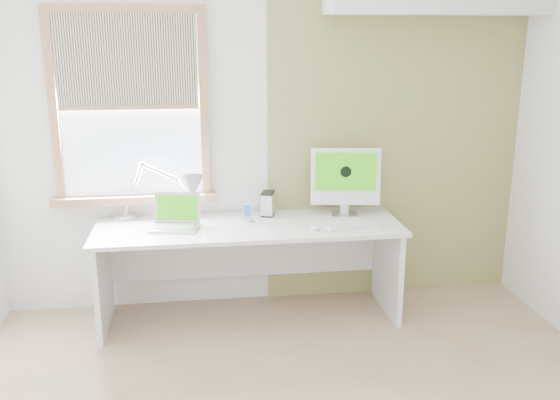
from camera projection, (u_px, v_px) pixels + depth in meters
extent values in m
cube|color=white|center=(267.00, 137.00, 4.61)|extent=(4.00, 0.02, 2.60)
cube|color=#9A9354|center=(395.00, 135.00, 4.73)|extent=(2.00, 0.02, 2.60)
cube|color=#A16A46|center=(53.00, 108.00, 4.31)|extent=(0.06, 0.06, 1.42)
cube|color=#A16A46|center=(204.00, 106.00, 4.45)|extent=(0.06, 0.06, 1.42)
cube|color=#A16A46|center=(123.00, 8.00, 4.20)|extent=(1.00, 0.06, 0.06)
cube|color=#A16A46|center=(135.00, 199.00, 4.54)|extent=(1.20, 0.14, 0.06)
cube|color=#D1E2F9|center=(130.00, 107.00, 4.39)|extent=(1.00, 0.01, 1.30)
cube|color=beige|center=(126.00, 61.00, 4.27)|extent=(0.98, 0.02, 0.65)
cube|color=#A16A46|center=(129.00, 107.00, 4.35)|extent=(0.98, 0.03, 0.03)
cube|color=white|center=(249.00, 227.00, 4.38)|extent=(2.20, 0.70, 0.03)
cube|color=white|center=(103.00, 282.00, 4.34)|extent=(0.04, 0.64, 0.70)
cube|color=white|center=(387.00, 267.00, 4.61)|extent=(0.04, 0.64, 0.70)
cube|color=white|center=(246.00, 247.00, 4.76)|extent=(2.08, 0.02, 0.48)
cylinder|color=silver|center=(126.00, 215.00, 4.57)|extent=(0.22, 0.22, 0.03)
sphere|color=silver|center=(126.00, 213.00, 4.56)|extent=(0.07, 0.07, 0.05)
cylinder|color=silver|center=(134.00, 189.00, 4.50)|extent=(0.18, 0.07, 0.39)
sphere|color=silver|center=(142.00, 164.00, 4.44)|extent=(0.06, 0.06, 0.05)
cylinder|color=silver|center=(164.00, 174.00, 4.42)|extent=(0.33, 0.16, 0.15)
sphere|color=silver|center=(187.00, 184.00, 4.39)|extent=(0.05, 0.05, 0.04)
cone|color=silver|center=(191.00, 188.00, 4.40)|extent=(0.23, 0.28, 0.23)
cube|color=silver|center=(175.00, 228.00, 4.29)|extent=(0.36, 0.28, 0.02)
cube|color=#B2B5B7|center=(175.00, 226.00, 4.29)|extent=(0.30, 0.19, 0.00)
cube|color=silver|center=(177.00, 207.00, 4.37)|extent=(0.34, 0.13, 0.21)
cube|color=#2A860D|center=(177.00, 208.00, 4.37)|extent=(0.29, 0.10, 0.17)
cylinder|color=silver|center=(247.00, 220.00, 4.46)|extent=(0.09, 0.09, 0.02)
cube|color=silver|center=(247.00, 210.00, 4.44)|extent=(0.06, 0.02, 0.12)
cube|color=#194C99|center=(247.00, 211.00, 4.43)|extent=(0.05, 0.01, 0.09)
cube|color=silver|center=(268.00, 204.00, 4.59)|extent=(0.12, 0.16, 0.18)
cube|color=black|center=(268.00, 193.00, 4.57)|extent=(0.12, 0.16, 0.01)
cube|color=black|center=(268.00, 214.00, 4.62)|extent=(0.12, 0.16, 0.01)
cube|color=silver|center=(344.00, 214.00, 4.61)|extent=(0.21, 0.20, 0.01)
cube|color=silver|center=(344.00, 202.00, 4.62)|extent=(0.07, 0.03, 0.17)
cube|color=white|center=(345.00, 176.00, 4.56)|extent=(0.53, 0.17, 0.43)
cube|color=#2A860D|center=(346.00, 172.00, 4.52)|extent=(0.46, 0.10, 0.29)
cylinder|color=black|center=(346.00, 172.00, 4.51)|extent=(0.09, 0.02, 0.08)
cube|color=white|center=(355.00, 226.00, 4.32)|extent=(0.41, 0.15, 0.01)
cube|color=white|center=(355.00, 225.00, 4.32)|extent=(0.38, 0.12, 0.00)
ellipsoid|color=white|center=(315.00, 228.00, 4.27)|extent=(0.08, 0.11, 0.03)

